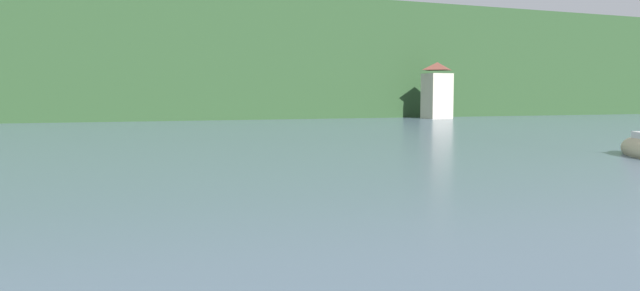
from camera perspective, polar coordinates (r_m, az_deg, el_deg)
The scene contains 2 objects.
wooded_hillside at distance 117.78m, azimuth -26.16°, elevation 6.41°, with size 352.00×52.98×34.89m.
shore_building_central at distance 97.58m, azimuth 10.87°, elevation 5.00°, with size 3.94×3.71×8.81m.
Camera 1 is at (-6.95, 22.11, 3.41)m, focal length 34.25 mm.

